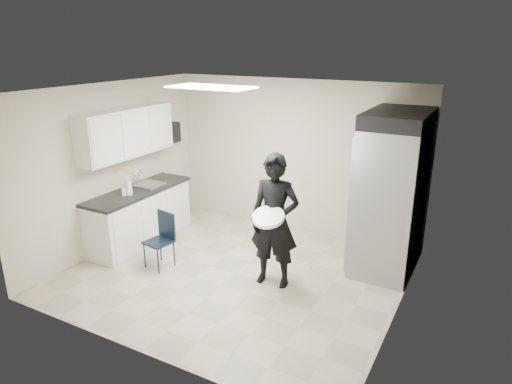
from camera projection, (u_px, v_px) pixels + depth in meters
The scene contains 21 objects.
floor at pixel (236, 273), 6.58m from camera, with size 4.50×4.50×0.00m, color tan.
ceiling at pixel (233, 90), 5.76m from camera, with size 4.50×4.50×0.00m, color silver.
back_wall at pixel (294, 156), 7.84m from camera, with size 4.50×4.50×0.00m, color beige.
left_wall at pixel (112, 167), 7.18m from camera, with size 4.00×4.00×0.00m, color beige.
right_wall at pixel (405, 217), 5.15m from camera, with size 4.00×4.00×0.00m, color beige.
ceiling_panel at pixel (211, 87), 6.37m from camera, with size 1.20×0.60×0.02m, color white.
lower_counter at pixel (140, 217), 7.49m from camera, with size 0.60×1.90×0.86m, color silver.
countertop at pixel (138, 191), 7.35m from camera, with size 0.64×1.95×0.05m, color black.
sink at pixel (149, 188), 7.55m from camera, with size 0.42×0.40×0.14m, color gray.
faucet at pixel (139, 177), 7.59m from camera, with size 0.02×0.02×0.24m, color silver.
upper_cabinets at pixel (127, 133), 7.10m from camera, with size 0.35×1.80×0.75m, color silver.
towel_dispenser at pixel (171, 133), 8.16m from camera, with size 0.22×0.30×0.35m, color black.
notice_sticker_left at pixel (118, 170), 7.29m from camera, with size 0.00×0.12×0.07m, color yellow.
notice_sticker_right at pixel (127, 169), 7.47m from camera, with size 0.00×0.12×0.07m, color yellow.
commercial_fridge at pixel (391, 199), 6.49m from camera, with size 0.80×1.35×2.10m, color gray.
fridge_compressor at pixel (399, 118), 6.12m from camera, with size 0.80×1.35×0.20m, color black.
folding_chair at pixel (158, 242), 6.64m from camera, with size 0.36×0.36×0.80m, color black.
man_tuxedo at pixel (275, 221), 6.04m from camera, with size 0.67×0.45×1.83m, color black.
bucket_lid at pixel (268, 217), 5.77m from camera, with size 0.41×0.41×0.05m, color silver.
soap_bottle_a at pixel (128, 186), 7.01m from camera, with size 0.11×0.11×0.29m, color white.
soap_bottle_b at pixel (125, 189), 7.02m from camera, with size 0.09×0.09×0.20m, color silver.
Camera 1 is at (3.05, -5.02, 3.20)m, focal length 32.00 mm.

